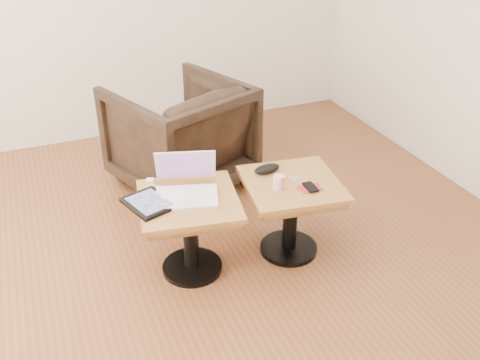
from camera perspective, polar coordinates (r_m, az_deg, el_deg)
name	(u,v)px	position (r m, az deg, el deg)	size (l,w,h in m)	color
room_shell	(158,52)	(2.23, -8.69, 13.34)	(4.52, 4.52, 2.71)	brown
side_table_left	(190,217)	(2.91, -5.40, -3.98)	(0.60, 0.60, 0.48)	black
side_table_right	(291,200)	(3.06, 5.48, -2.12)	(0.59, 0.59, 0.48)	black
laptop	(186,187)	(2.87, -5.75, -0.70)	(0.40, 0.40, 0.22)	white
tablet	(149,203)	(2.82, -9.70, -2.44)	(0.28, 0.31, 0.02)	black
charging_adapter	(150,181)	(3.01, -9.57, -0.14)	(0.04, 0.04, 0.02)	white
glasses_case	(267,169)	(3.07, 2.89, 1.20)	(0.16, 0.07, 0.05)	black
striped_cup	(279,182)	(2.91, 4.14, -0.23)	(0.06, 0.06, 0.08)	#E35895
earbuds_tangle	(297,179)	(3.02, 6.05, 0.15)	(0.07, 0.05, 0.01)	white
phone_on_sleeve	(310,188)	(2.95, 7.52, -0.82)	(0.12, 0.11, 0.01)	#A80B21
armchair	(180,135)	(3.77, -6.42, 4.74)	(0.81, 0.84, 0.76)	#312118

